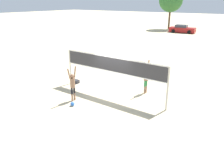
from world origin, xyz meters
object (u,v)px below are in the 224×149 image
Objects in this scene: volleyball at (72,104)px; tree_left_cluster at (171,0)px; player_blocker at (146,77)px; volleyball_net at (112,67)px; parked_car_mid at (182,29)px; gear_bag at (75,81)px; player_spiker at (73,84)px.

tree_left_cluster reaches higher than volleyball.
volleyball is at bearing -32.66° from player_blocker.
parked_car_mid is (-5.35, 30.55, -1.16)m from volleyball_net.
volleyball_net is at bearing -4.15° from gear_bag.
player_blocker is at bearing 43.19° from volleyball_net.
gear_bag is at bearing 175.85° from volleyball_net.
player_blocker reaches higher than volleyball.
player_blocker is at bearing -80.46° from parked_car_mid.
tree_left_cluster is at bearing 12.34° from player_spiker.
player_spiker is (-1.42, -1.95, -0.74)m from volleyball_net.
gear_bag is (-1.95, 2.19, -0.95)m from player_spiker.
player_spiker is 0.25× the size of tree_left_cluster.
volleyball is 33.34m from parked_car_mid.
volleyball_net is at bearing -74.75° from tree_left_cluster.
tree_left_cluster reaches higher than volleyball_net.
tree_left_cluster is at bearing 102.82° from volleyball.
volleyball_net is at bearing -83.91° from parked_car_mid.
gear_bag is at bearing 131.16° from volleyball.
player_spiker is at bearing -48.34° from gear_bag.
player_blocker is at bearing 57.34° from volleyball.
volleyball_net is 31.04m from parked_car_mid.
parked_car_mid reaches higher than volleyball.
player_blocker is (1.57, 1.47, -0.70)m from volleyball_net.
player_blocker is 0.26× the size of tree_left_cluster.
gear_bag reaches higher than volleyball.
volleyball_net is at bearing -36.10° from player_spiker.
tree_left_cluster is (-7.92, 36.19, 4.66)m from player_spiker.
player_blocker is at bearing -71.59° from tree_left_cluster.
tree_left_cluster is (-9.34, 34.24, 3.92)m from volleyball_net.
gear_bag is at bearing 41.66° from player_spiker.
player_spiker is 0.44× the size of parked_car_mid.
player_blocker reaches higher than gear_bag.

